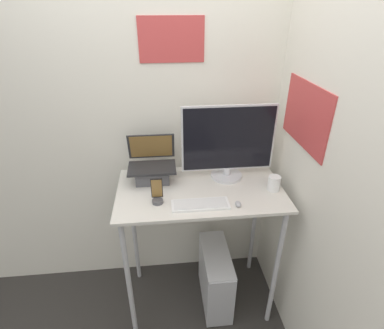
{
  "coord_description": "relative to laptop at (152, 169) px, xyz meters",
  "views": [
    {
      "loc": [
        -0.22,
        -1.3,
        2.09
      ],
      "look_at": [
        -0.05,
        0.3,
        1.21
      ],
      "focal_mm": 28.0,
      "sensor_mm": 36.0,
      "label": 1
    }
  ],
  "objects": [
    {
      "name": "wall_back",
      "position": [
        0.3,
        0.24,
        0.18
      ],
      "size": [
        6.0,
        0.06,
        2.6
      ],
      "color": "silver",
      "rests_on": "ground_plane"
    },
    {
      "name": "wall_side_right",
      "position": [
        0.92,
        -0.44,
        0.18
      ],
      "size": [
        0.06,
        6.0,
        2.6
      ],
      "color": "silver",
      "rests_on": "ground_plane"
    },
    {
      "name": "desk",
      "position": [
        0.3,
        -0.14,
        -0.23
      ],
      "size": [
        1.06,
        0.6,
        1.03
      ],
      "color": "beige",
      "rests_on": "ground_plane"
    },
    {
      "name": "monitor",
      "position": [
        0.5,
        -0.01,
        0.16
      ],
      "size": [
        0.61,
        0.21,
        0.51
      ],
      "color": "silver",
      "rests_on": "desk"
    },
    {
      "name": "computer_tower",
      "position": [
        0.43,
        -0.17,
        -0.88
      ],
      "size": [
        0.19,
        0.49,
        0.48
      ],
      "color": "silver",
      "rests_on": "ground_plane"
    },
    {
      "name": "keyboard",
      "position": [
        0.28,
        -0.32,
        -0.08
      ],
      "size": [
        0.34,
        0.12,
        0.02
      ],
      "color": "white",
      "rests_on": "desk"
    },
    {
      "name": "mug",
      "position": [
        0.77,
        -0.2,
        -0.04
      ],
      "size": [
        0.08,
        0.08,
        0.1
      ],
      "color": "white",
      "rests_on": "desk"
    },
    {
      "name": "mouse",
      "position": [
        0.5,
        -0.35,
        -0.07
      ],
      "size": [
        0.03,
        0.06,
        0.03
      ],
      "color": "#99999E",
      "rests_on": "desk"
    },
    {
      "name": "cell_phone",
      "position": [
        0.03,
        -0.26,
        -0.03
      ],
      "size": [
        0.07,
        0.07,
        0.17
      ],
      "color": "#4C4C51",
      "rests_on": "desk"
    },
    {
      "name": "laptop",
      "position": [
        0.0,
        0.0,
        0.0
      ],
      "size": [
        0.31,
        0.24,
        0.3
      ],
      "color": "#4C4C51",
      "rests_on": "desk"
    }
  ]
}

